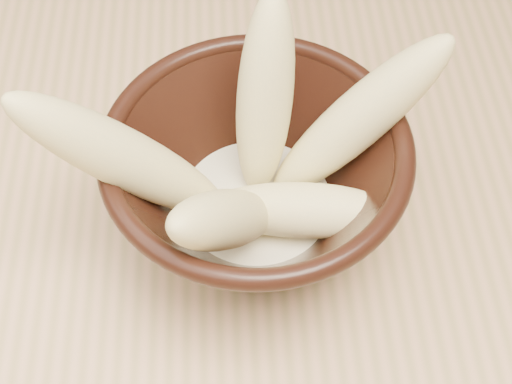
# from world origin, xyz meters

# --- Properties ---
(table) EXTENTS (1.20, 0.80, 0.75)m
(table) POSITION_xyz_m (0.00, 0.00, 0.67)
(table) COLOR tan
(table) RESTS_ON ground
(bowl) EXTENTS (0.18, 0.18, 0.10)m
(bowl) POSITION_xyz_m (-0.19, 0.03, 0.81)
(bowl) COLOR black
(bowl) RESTS_ON table
(milk_puddle) EXTENTS (0.10, 0.10, 0.01)m
(milk_puddle) POSITION_xyz_m (-0.19, 0.03, 0.78)
(milk_puddle) COLOR beige
(milk_puddle) RESTS_ON bowl
(banana_upright) EXTENTS (0.05, 0.09, 0.14)m
(banana_upright) POSITION_xyz_m (-0.18, 0.06, 0.85)
(banana_upright) COLOR #F4E190
(banana_upright) RESTS_ON bowl
(banana_left) EXTENTS (0.13, 0.05, 0.15)m
(banana_left) POSITION_xyz_m (-0.26, 0.02, 0.85)
(banana_left) COLOR #F4E190
(banana_left) RESTS_ON bowl
(banana_right) EXTENTS (0.13, 0.06, 0.13)m
(banana_right) POSITION_xyz_m (-0.13, 0.04, 0.84)
(banana_right) COLOR #F4E190
(banana_right) RESTS_ON bowl
(banana_across) EXTENTS (0.12, 0.05, 0.04)m
(banana_across) POSITION_xyz_m (-0.16, 0.00, 0.81)
(banana_across) COLOR #F4E190
(banana_across) RESTS_ON bowl
(banana_front) EXTENTS (0.09, 0.11, 0.12)m
(banana_front) POSITION_xyz_m (-0.21, -0.02, 0.83)
(banana_front) COLOR #F4E190
(banana_front) RESTS_ON bowl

